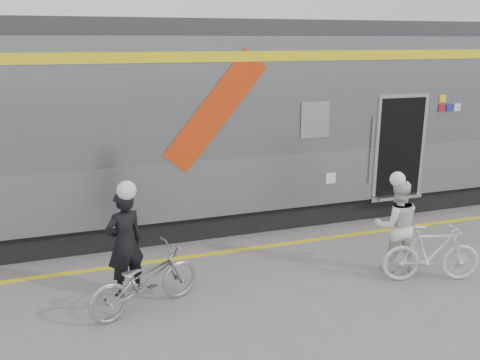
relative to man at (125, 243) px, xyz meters
name	(u,v)px	position (x,y,z in m)	size (l,w,h in m)	color
ground	(273,309)	(1.92, -1.14, -0.82)	(90.00, 90.00, 0.00)	slate
train	(275,119)	(3.67, 3.06, 1.23)	(24.00, 3.17, 4.10)	black
safety_strip	(228,251)	(1.92, 1.01, -0.82)	(24.00, 0.12, 0.01)	yellow
man	(125,243)	(0.00, 0.00, 0.00)	(0.60, 0.39, 1.64)	black
bicycle_left	(145,280)	(0.20, -0.55, -0.37)	(0.60, 1.72, 0.90)	#999CA0
woman	(396,226)	(4.34, -0.57, -0.04)	(0.75, 0.59, 1.55)	silver
bicycle_right	(432,253)	(4.64, -1.12, -0.35)	(0.44, 1.57, 0.94)	silver
helmet_man	(121,181)	(0.00, 0.00, 0.96)	(0.28, 0.28, 0.28)	white
helmet_woman	(401,173)	(4.34, -0.57, 0.86)	(0.25, 0.25, 0.25)	white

